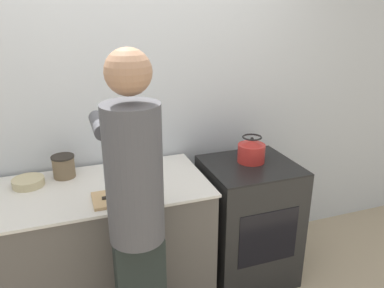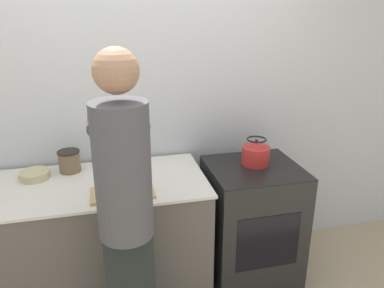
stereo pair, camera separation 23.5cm
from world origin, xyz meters
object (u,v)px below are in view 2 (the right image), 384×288
object	(u,v)px
oven	(251,224)
cutting_board	(123,193)
person	(125,206)
canister_jar	(69,161)
knife	(120,192)
kettle	(256,153)
bowl_prep	(35,175)

from	to	relation	value
oven	cutting_board	bearing A→B (deg)	-170.88
person	canister_jar	world-z (taller)	person
knife	person	bearing A→B (deg)	-82.89
canister_jar	oven	bearing A→B (deg)	-12.86
person	oven	bearing A→B (deg)	28.13
oven	kettle	size ratio (longest dim) A/B	4.73
person	bowl_prep	size ratio (longest dim) A/B	9.21
cutting_board	canister_jar	xyz separation A→B (m)	(-0.33, 0.43, 0.07)
oven	kettle	distance (m)	0.54
oven	canister_jar	xyz separation A→B (m)	(-1.24, 0.28, 0.51)
cutting_board	canister_jar	bearing A→B (deg)	127.35
oven	cutting_board	distance (m)	1.02
bowl_prep	cutting_board	bearing A→B (deg)	-33.73
knife	oven	bearing A→B (deg)	14.06
person	knife	xyz separation A→B (m)	(-0.02, 0.33, -0.09)
oven	knife	distance (m)	1.04
person	cutting_board	size ratio (longest dim) A/B	4.72
kettle	canister_jar	world-z (taller)	kettle
kettle	canister_jar	xyz separation A→B (m)	(-1.26, 0.24, -0.03)
cutting_board	knife	bearing A→B (deg)	-146.97
kettle	person	bearing A→B (deg)	-150.32
bowl_prep	canister_jar	size ratio (longest dim) A/B	1.30
bowl_prep	knife	bearing A→B (deg)	-35.51
oven	person	world-z (taller)	person
oven	person	size ratio (longest dim) A/B	0.51
person	bowl_prep	xyz separation A→B (m)	(-0.54, 0.71, -0.08)
person	knife	size ratio (longest dim) A/B	7.09
canister_jar	kettle	bearing A→B (deg)	-10.72
canister_jar	bowl_prep	bearing A→B (deg)	-163.97
kettle	bowl_prep	world-z (taller)	kettle
canister_jar	person	bearing A→B (deg)	-67.18
bowl_prep	canister_jar	xyz separation A→B (m)	(0.22, 0.06, 0.05)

